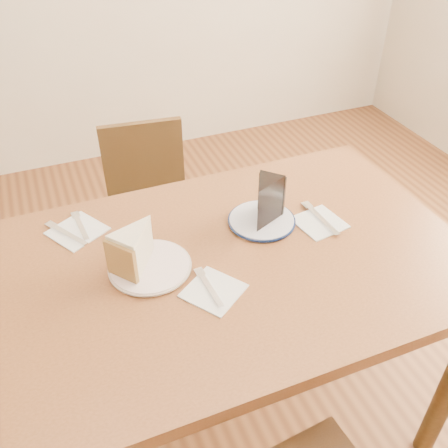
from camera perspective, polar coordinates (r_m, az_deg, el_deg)
ground at (r=1.89m, az=1.25°, el=-20.99°), size 4.00×4.00×0.00m
table at (r=1.37m, az=1.61°, el=-6.72°), size 1.20×0.80×0.75m
chair_far at (r=2.02m, az=-8.24°, el=1.31°), size 0.42×0.42×0.76m
plate_cream at (r=1.28m, az=-8.45°, el=-4.85°), size 0.20×0.20×0.01m
plate_navy at (r=1.42m, az=4.32°, el=0.39°), size 0.18×0.18×0.01m
carrot_cake at (r=1.26m, az=-9.82°, el=-2.60°), size 0.15×0.14×0.10m
chocolate_cake at (r=1.37m, az=4.66°, el=2.27°), size 0.13×0.13×0.12m
napkin_cream at (r=1.21m, az=-1.20°, el=-7.64°), size 0.17×0.17×0.00m
napkin_navy at (r=1.44m, az=10.83°, el=0.17°), size 0.14×0.14×0.00m
napkin_spare at (r=1.44m, az=-16.41°, el=-0.77°), size 0.18×0.18×0.00m
fork_cream at (r=1.21m, az=-1.71°, el=-7.22°), size 0.02×0.14×0.00m
knife_navy at (r=1.45m, az=10.98°, el=0.66°), size 0.02×0.17×0.00m
fork_spare at (r=1.45m, az=-16.08°, el=-0.20°), size 0.03×0.14×0.00m
knife_spare at (r=1.43m, az=-17.54°, el=-1.03°), size 0.10×0.14×0.00m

